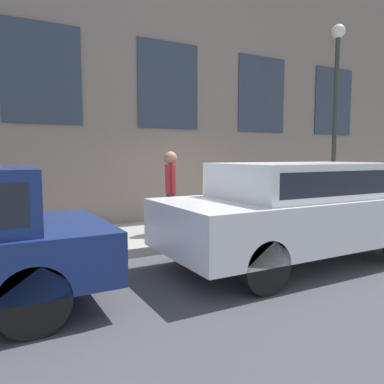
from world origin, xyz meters
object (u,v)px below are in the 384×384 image
street_lamp (336,98)px  parked_truck_white_near (301,205)px  fire_hydrant (214,214)px  person (171,184)px

street_lamp → parked_truck_white_near: bearing=124.3°
parked_truck_white_near → fire_hydrant: bearing=15.7°
parked_truck_white_near → street_lamp: street_lamp is taller
fire_hydrant → street_lamp: (0.58, -4.22, 2.77)m
fire_hydrant → person: (0.57, 0.72, 0.62)m
person → parked_truck_white_near: (-2.50, -1.26, -0.23)m
parked_truck_white_near → street_lamp: size_ratio=0.94×
parked_truck_white_near → street_lamp: 5.04m
person → fire_hydrant: bearing=-93.8°
fire_hydrant → person: person is taller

